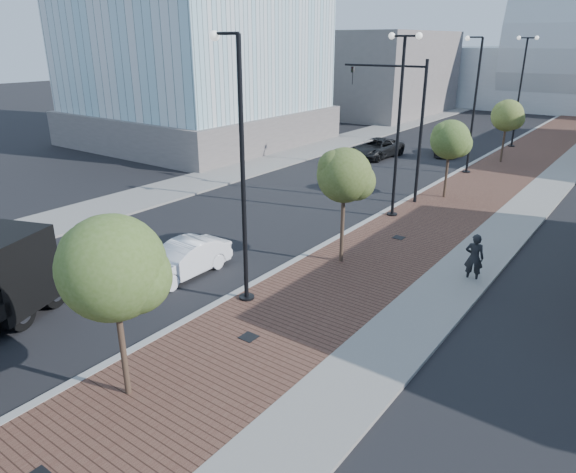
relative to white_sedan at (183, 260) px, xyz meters
The scene contains 22 objects.
sidewalk 30.52m from the white_sedan, 77.94° to the left, with size 7.00×140.00×0.12m, color #4C2D23.
concrete_strip 31.20m from the white_sedan, 73.09° to the left, with size 2.40×140.00×0.13m, color slate.
curb 29.99m from the white_sedan, 84.50° to the left, with size 0.30×140.00×0.14m, color gray.
west_sidewalk 31.52m from the white_sedan, 108.74° to the left, with size 4.00×140.00×0.12m, color slate.
white_sedan is the anchor object (origin of this frame).
dark_car_mid 25.40m from the white_sedan, 99.72° to the left, with size 2.50×5.42×1.51m, color black.
dark_car_far 29.40m from the white_sedan, 90.42° to the left, with size 1.74×4.29×1.24m, color black.
pedestrian 11.49m from the white_sedan, 34.01° to the left, with size 0.72×0.47×1.97m, color black.
streetlight_1 4.95m from the white_sedan, ahead, with size 1.44×0.56×9.21m.
streetlight_2 13.01m from the white_sedan, 73.65° to the left, with size 1.72×0.56×9.28m.
streetlight_3 24.35m from the white_sedan, 81.97° to the left, with size 1.44×0.56×9.21m.
streetlight_4 36.25m from the white_sedan, 84.46° to the left, with size 1.72×0.56×9.28m.
traffic_mast 15.66m from the white_sedan, 80.16° to the left, with size 5.09×0.20×8.00m.
tree_0 8.20m from the white_sedan, 53.60° to the right, with size 2.65×2.65×5.09m.
tree_1 7.34m from the white_sedan, 47.12° to the left, with size 2.29×2.23×4.97m.
tree_2 17.69m from the white_sedan, 75.00° to the left, with size 2.33×2.27×4.69m.
tree_3 29.36m from the white_sedan, 81.10° to the left, with size 2.40×2.36×4.82m.
tower_podium 30.40m from the white_sedan, 134.04° to the left, with size 19.00×19.00×3.00m, color #605856.
convention_center 75.04m from the white_sedan, 89.33° to the left, with size 50.00×30.00×50.00m.
commercial_block_nw 52.88m from the white_sedan, 108.96° to the left, with size 14.00×20.00×10.00m, color slate.
utility_cover_1 5.73m from the white_sedan, 22.24° to the right, with size 0.50×0.50×0.02m, color black.
utility_cover_2 10.31m from the white_sedan, 59.19° to the left, with size 0.50×0.50×0.02m, color black.
Camera 1 is at (11.84, -2.72, 8.91)m, focal length 32.40 mm.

